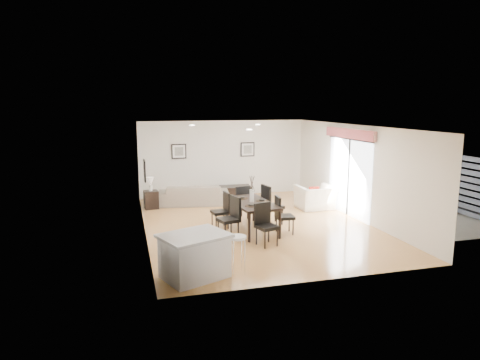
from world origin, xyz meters
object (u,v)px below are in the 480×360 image
object	(u,v)px
dining_chair_efar	(270,203)
side_table	(151,200)
coffee_table	(235,192)
dining_chair_enear	(282,213)
kitchen_island	(195,256)
sofa	(194,195)
bar_stool	(238,241)
armchair	(316,197)
dining_chair_head	(265,222)
dining_table	(252,205)
dining_chair_wfar	(223,208)
dining_chair_foot	(241,201)
dining_chair_wnear	(231,215)

from	to	relation	value
dining_chair_efar	side_table	size ratio (longest dim) A/B	1.93
coffee_table	dining_chair_efar	bearing A→B (deg)	-85.19
dining_chair_enear	kitchen_island	distance (m)	3.41
sofa	coffee_table	bearing A→B (deg)	-150.80
bar_stool	armchair	bearing A→B (deg)	49.88
dining_chair_head	coffee_table	distance (m)	5.13
dining_chair_efar	coffee_table	size ratio (longest dim) A/B	1.02
armchair	dining_chair_enear	bearing A→B (deg)	47.70
armchair	dining_table	size ratio (longest dim) A/B	0.58
dining_chair_wfar	coffee_table	world-z (taller)	dining_chair_wfar
dining_chair_head	dining_chair_foot	xyz separation A→B (m)	(0.05, 2.31, -0.01)
dining_chair_foot	side_table	bearing A→B (deg)	-54.09
armchair	bar_stool	size ratio (longest dim) A/B	1.50
dining_chair_efar	dining_chair_head	distance (m)	1.74
dining_chair_enear	dining_table	bearing A→B (deg)	60.30
sofa	dining_table	world-z (taller)	dining_table
dining_chair_enear	kitchen_island	size ratio (longest dim) A/B	0.66
armchair	coffee_table	world-z (taller)	armchair
dining_chair_wfar	dining_chair_foot	world-z (taller)	dining_chair_foot
dining_chair_wnear	armchair	bearing A→B (deg)	108.19
dining_chair_wnear	dining_chair_foot	world-z (taller)	dining_chair_wnear
bar_stool	dining_chair_enear	bearing A→B (deg)	51.63
dining_table	side_table	size ratio (longest dim) A/B	3.39
dining_chair_head	dining_chair_enear	bearing A→B (deg)	29.36
dining_chair_head	kitchen_island	size ratio (longest dim) A/B	0.67
dining_chair_foot	armchair	bearing A→B (deg)	178.58
kitchen_island	dining_chair_wfar	bearing A→B (deg)	45.91
sofa	side_table	distance (m)	1.40
bar_stool	kitchen_island	bearing A→B (deg)	180.00
dining_chair_wfar	bar_stool	world-z (taller)	dining_chair_wfar
armchair	dining_chair_efar	bearing A→B (deg)	32.80
dining_chair_wfar	side_table	xyz separation A→B (m)	(-1.73, 2.69, -0.25)
dining_chair_enear	side_table	world-z (taller)	dining_chair_enear
dining_chair_enear	dining_chair_head	distance (m)	0.98
dining_chair_foot	side_table	distance (m)	3.15
armchair	dining_chair_head	world-z (taller)	dining_chair_head
dining_chair_foot	dining_chair_enear	bearing A→B (deg)	97.25
armchair	dining_chair_head	bearing A→B (deg)	47.06
dining_table	kitchen_island	xyz separation A→B (m)	(-1.93, -2.66, -0.26)
sofa	kitchen_island	world-z (taller)	kitchen_island
sofa	dining_chair_wfar	size ratio (longest dim) A/B	2.36
bar_stool	side_table	bearing A→B (deg)	102.61
kitchen_island	dining_chair_enear	bearing A→B (deg)	18.35
dining_table	dining_chair_efar	bearing A→B (deg)	29.92
dining_chair_wfar	dining_chair_head	distance (m)	1.75
dining_chair_enear	dining_chair_foot	distance (m)	1.74
bar_stool	dining_chair_foot	bearing A→B (deg)	73.84
armchair	dining_chair_foot	world-z (taller)	dining_chair_foot
dining_chair_wnear	dining_chair_enear	size ratio (longest dim) A/B	1.06
armchair	kitchen_island	world-z (taller)	kitchen_island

